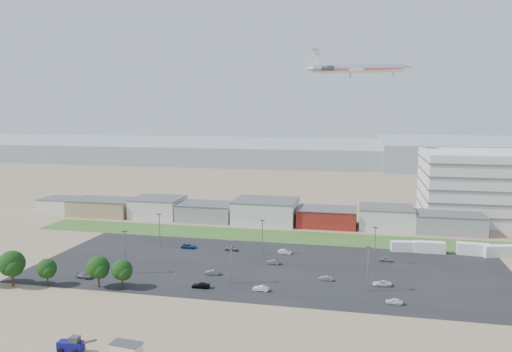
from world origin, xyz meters
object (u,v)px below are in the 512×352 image
(parked_car_6, at_px, (231,249))
(parked_car_10, at_px, (85,276))
(parked_car_3, at_px, (201,285))
(parked_car_4, at_px, (212,272))
(parked_car_7, at_px, (273,262))
(portable_shed, at_px, (126,350))
(telehandler, at_px, (71,344))
(parked_car_13, at_px, (261,288))
(box_trailer_a, at_px, (405,246))
(airliner, at_px, (358,68))
(parked_car_1, at_px, (326,278))
(parked_car_8, at_px, (386,259))
(parked_car_2, at_px, (394,301))
(parked_car_9, at_px, (189,246))
(parked_car_0, at_px, (382,283))
(parked_car_11, at_px, (285,252))

(parked_car_6, height_order, parked_car_10, parked_car_10)
(parked_car_3, height_order, parked_car_4, parked_car_3)
(parked_car_7, bearing_deg, portable_shed, -10.24)
(parked_car_3, bearing_deg, portable_shed, -3.94)
(telehandler, relative_size, parked_car_6, 1.67)
(parked_car_13, bearing_deg, parked_car_10, -85.42)
(box_trailer_a, distance_m, airliner, 89.48)
(parked_car_1, distance_m, parked_car_6, 34.85)
(parked_car_6, distance_m, parked_car_8, 43.11)
(parked_car_4, height_order, parked_car_8, parked_car_8)
(parked_car_2, height_order, parked_car_4, same)
(portable_shed, distance_m, parked_car_3, 33.39)
(telehandler, height_order, parked_car_4, telehandler)
(parked_car_2, bearing_deg, parked_car_8, -172.22)
(parked_car_13, bearing_deg, parked_car_3, -82.25)
(parked_car_6, height_order, parked_car_7, parked_car_6)
(parked_car_3, relative_size, parked_car_9, 0.95)
(parked_car_3, bearing_deg, parked_car_7, 146.73)
(parked_car_9, relative_size, parked_car_13, 1.22)
(parked_car_7, height_order, parked_car_13, parked_car_13)
(parked_car_13, bearing_deg, parked_car_4, -117.20)
(parked_car_7, bearing_deg, parked_car_13, 6.97)
(parked_car_0, relative_size, parked_car_8, 1.19)
(portable_shed, distance_m, parked_car_1, 52.87)
(parked_car_11, bearing_deg, parked_car_8, -89.29)
(parked_car_2, xyz_separation_m, parked_car_9, (-56.47, 31.03, 0.01))
(parked_car_2, relative_size, parked_car_7, 1.01)
(telehandler, distance_m, parked_car_6, 65.44)
(portable_shed, bearing_deg, parked_car_1, 63.44)
(portable_shed, xyz_separation_m, parked_car_4, (1.25, 42.63, -0.66))
(parked_car_7, xyz_separation_m, parked_car_9, (-27.01, 9.68, 0.04))
(airliner, bearing_deg, parked_car_1, -95.81)
(parked_car_4, relative_size, parked_car_11, 0.95)
(parked_car_8, relative_size, parked_car_10, 0.81)
(parked_car_7, relative_size, parked_car_13, 0.96)
(parked_car_7, relative_size, parked_car_8, 0.98)
(parked_car_4, relative_size, parked_car_6, 0.89)
(parked_car_1, height_order, parked_car_2, parked_car_2)
(telehandler, bearing_deg, airliner, 71.50)
(parked_car_4, height_order, parked_car_13, parked_car_4)
(airliner, bearing_deg, parked_car_4, -110.96)
(parked_car_0, distance_m, parked_car_11, 33.15)
(parked_car_8, distance_m, parked_car_13, 40.19)
(parked_car_13, bearing_deg, portable_shed, -20.24)
(parked_car_0, relative_size, parked_car_6, 1.04)
(parked_car_8, relative_size, parked_car_9, 0.81)
(parked_car_11, bearing_deg, parked_car_1, -143.67)
(box_trailer_a, xyz_separation_m, parked_car_6, (-48.62, -9.96, -0.85))
(parked_car_6, relative_size, parked_car_7, 1.17)
(parked_car_6, distance_m, parked_car_13, 33.46)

